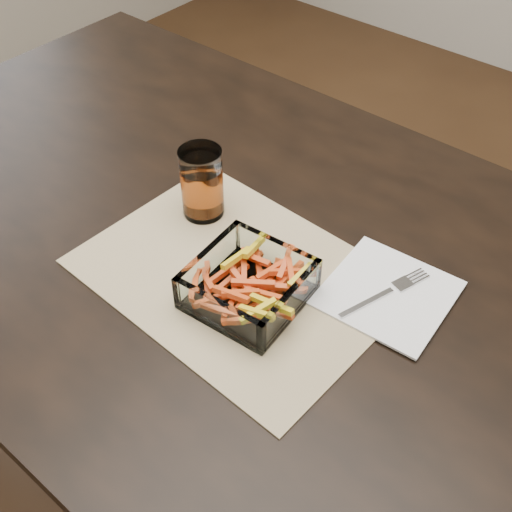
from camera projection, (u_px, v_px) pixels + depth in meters
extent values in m
plane|color=#331E0F|center=(248.00, 471.00, 1.54)|extent=(4.50, 4.50, 0.00)
cube|color=black|center=(245.00, 250.00, 1.02)|extent=(1.60, 0.90, 0.03)
cylinder|color=black|center=(139.00, 163.00, 1.82)|extent=(0.06, 0.06, 0.72)
cube|color=tan|center=(237.00, 275.00, 0.96)|extent=(0.46, 0.35, 0.00)
cube|color=white|center=(248.00, 296.00, 0.92)|extent=(0.16, 0.16, 0.01)
cube|color=white|center=(276.00, 255.00, 0.94)|extent=(0.15, 0.02, 0.06)
cube|color=white|center=(218.00, 315.00, 0.86)|extent=(0.15, 0.02, 0.06)
cube|color=white|center=(209.00, 264.00, 0.93)|extent=(0.02, 0.15, 0.06)
cube|color=white|center=(290.00, 305.00, 0.87)|extent=(0.02, 0.15, 0.06)
cylinder|color=white|center=(202.00, 183.00, 1.02)|extent=(0.07, 0.07, 0.12)
cylinder|color=#B14C19|center=(202.00, 189.00, 1.03)|extent=(0.06, 0.06, 0.08)
cube|color=white|center=(388.00, 293.00, 0.93)|extent=(0.18, 0.18, 0.00)
cube|color=silver|center=(366.00, 303.00, 0.91)|extent=(0.04, 0.09, 0.00)
cube|color=silver|center=(403.00, 284.00, 0.94)|extent=(0.03, 0.03, 0.00)
cube|color=silver|center=(413.00, 273.00, 0.95)|extent=(0.01, 0.03, 0.00)
cube|color=silver|center=(416.00, 275.00, 0.95)|extent=(0.01, 0.03, 0.00)
cube|color=silver|center=(419.00, 277.00, 0.94)|extent=(0.01, 0.03, 0.00)
cube|color=silver|center=(422.00, 280.00, 0.94)|extent=(0.01, 0.03, 0.00)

